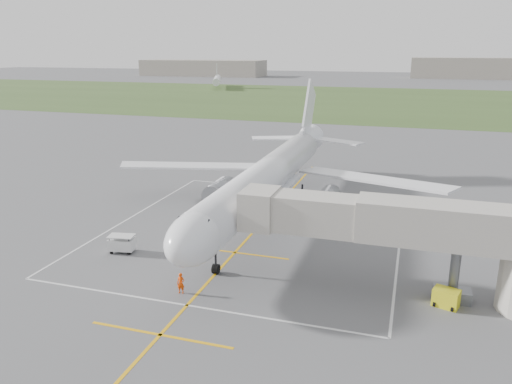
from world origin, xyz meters
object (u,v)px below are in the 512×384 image
(jet_bridge, at_px, (424,236))
(ramp_worker_nose, at_px, (181,283))
(ramp_worker_wing, at_px, (240,204))
(gpu_unit, at_px, (446,298))
(airliner, at_px, (269,177))
(baggage_cart, at_px, (122,244))

(jet_bridge, height_order, ramp_worker_nose, jet_bridge)
(jet_bridge, bearing_deg, ramp_worker_wing, 142.76)
(ramp_worker_wing, bearing_deg, gpu_unit, 172.09)
(airliner, distance_m, ramp_worker_wing, 4.78)
(ramp_worker_nose, relative_size, ramp_worker_wing, 0.85)
(airliner, relative_size, gpu_unit, 23.29)
(ramp_worker_nose, bearing_deg, ramp_worker_wing, 90.10)
(ramp_worker_nose, bearing_deg, baggage_cart, 140.91)
(airliner, bearing_deg, baggage_cart, -125.24)
(jet_bridge, relative_size, gpu_unit, 11.66)
(jet_bridge, height_order, gpu_unit, jet_bridge)
(airliner, height_order, jet_bridge, airliner)
(jet_bridge, relative_size, baggage_cart, 9.46)
(gpu_unit, bearing_deg, baggage_cart, -165.66)
(gpu_unit, bearing_deg, airliner, 156.63)
(baggage_cart, bearing_deg, ramp_worker_nose, -43.57)
(jet_bridge, relative_size, ramp_worker_nose, 14.61)
(gpu_unit, bearing_deg, jet_bridge, 167.03)
(baggage_cart, bearing_deg, ramp_worker_wing, 54.83)
(jet_bridge, relative_size, ramp_worker_wing, 12.36)
(gpu_unit, bearing_deg, ramp_worker_nose, -150.57)
(airliner, distance_m, gpu_unit, 23.59)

